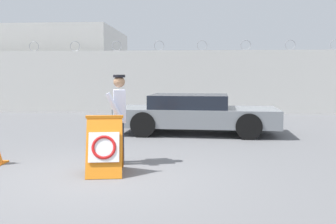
% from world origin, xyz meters
% --- Properties ---
extents(ground_plane, '(90.00, 90.00, 0.00)m').
position_xyz_m(ground_plane, '(0.00, 0.00, 0.00)').
color(ground_plane, slate).
extents(perimeter_wall, '(36.00, 0.30, 3.30)m').
position_xyz_m(perimeter_wall, '(0.00, 11.15, 1.43)').
color(perimeter_wall, silver).
rests_on(perimeter_wall, ground_plane).
extents(building_block, '(6.83, 6.64, 4.37)m').
position_xyz_m(building_block, '(-6.33, 15.93, 2.19)').
color(building_block, silver).
rests_on(building_block, ground_plane).
extents(barricade_sign, '(0.72, 0.91, 1.01)m').
position_xyz_m(barricade_sign, '(0.10, 0.17, 0.50)').
color(barricade_sign, orange).
rests_on(barricade_sign, ground_plane).
extents(security_guard, '(0.36, 0.65, 1.70)m').
position_xyz_m(security_guard, '(0.20, 0.97, 0.94)').
color(security_guard, '#232838').
rests_on(security_guard, ground_plane).
extents(parked_car_rear_sedan, '(4.71, 2.26, 1.14)m').
position_xyz_m(parked_car_rear_sedan, '(1.65, 4.89, 0.59)').
color(parked_car_rear_sedan, black).
rests_on(parked_car_rear_sedan, ground_plane).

